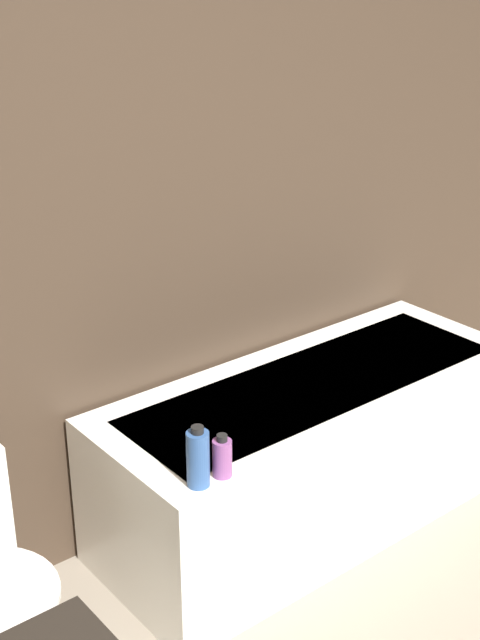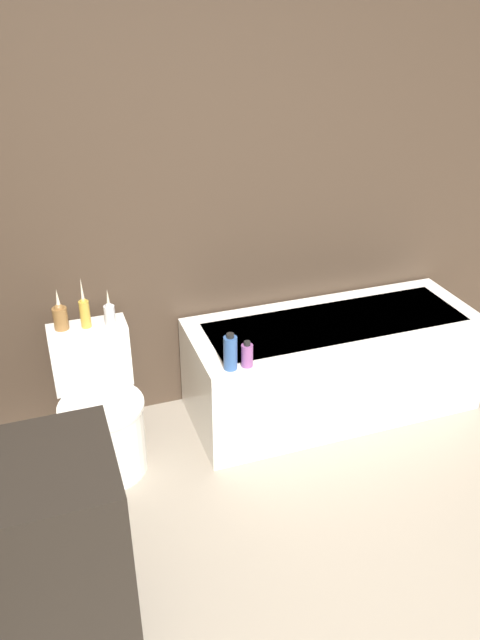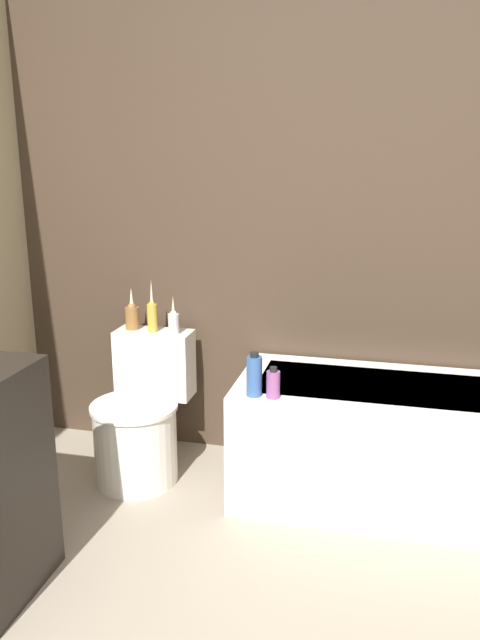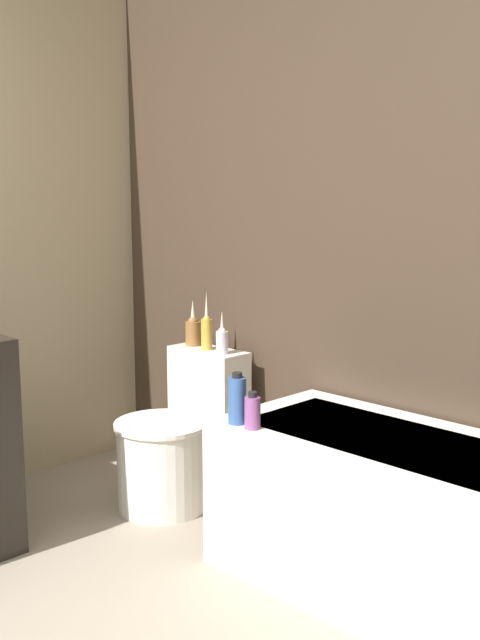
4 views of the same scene
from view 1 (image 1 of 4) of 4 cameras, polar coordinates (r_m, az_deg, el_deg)
The scene contains 4 objects.
wall_back_tiled at distance 2.88m, azimuth -9.89°, elevation 7.74°, with size 6.40×0.06×2.60m.
bathtub at distance 3.38m, azimuth 4.64°, elevation -8.27°, with size 1.67×0.66×0.57m.
shampoo_bottle_tall at distance 2.62m, azimuth -2.71°, elevation -8.82°, with size 0.07×0.07×0.20m.
shampoo_bottle_short at distance 2.67m, azimuth -1.15°, elevation -8.78°, with size 0.06×0.06×0.14m.
Camera 1 is at (-1.33, -0.16, 2.07)m, focal length 50.00 mm.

